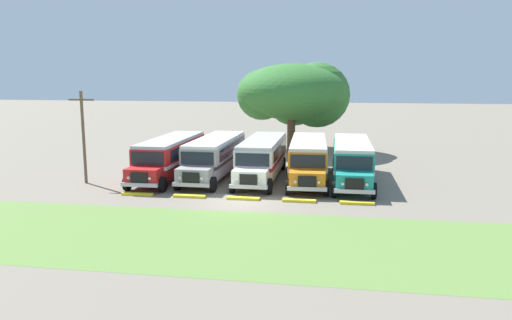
# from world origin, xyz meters

# --- Properties ---
(ground_plane) EXTENTS (220.00, 220.00, 0.00)m
(ground_plane) POSITION_xyz_m (0.00, 0.00, 0.00)
(ground_plane) COLOR slate
(foreground_grass_strip) EXTENTS (80.00, 8.96, 0.01)m
(foreground_grass_strip) POSITION_xyz_m (0.00, -6.56, 0.00)
(foreground_grass_strip) COLOR olive
(foreground_grass_strip) RESTS_ON ground_plane
(parked_bus_slot_0) EXTENTS (2.74, 10.85, 2.82)m
(parked_bus_slot_0) POSITION_xyz_m (-6.63, 6.53, 1.58)
(parked_bus_slot_0) COLOR red
(parked_bus_slot_0) RESTS_ON ground_plane
(parked_bus_slot_1) EXTENTS (2.86, 10.86, 2.82)m
(parked_bus_slot_1) POSITION_xyz_m (-3.37, 7.07, 1.58)
(parked_bus_slot_1) COLOR #9E9993
(parked_bus_slot_1) RESTS_ON ground_plane
(parked_bus_slot_2) EXTENTS (2.69, 10.84, 2.82)m
(parked_bus_slot_2) POSITION_xyz_m (0.18, 7.11, 1.58)
(parked_bus_slot_2) COLOR silver
(parked_bus_slot_2) RESTS_ON ground_plane
(parked_bus_slot_3) EXTENTS (3.09, 10.89, 2.82)m
(parked_bus_slot_3) POSITION_xyz_m (3.52, 7.13, 1.58)
(parked_bus_slot_3) COLOR orange
(parked_bus_slot_3) RESTS_ON ground_plane
(parked_bus_slot_4) EXTENTS (2.69, 10.84, 2.82)m
(parked_bus_slot_4) POSITION_xyz_m (6.58, 6.93, 1.58)
(parked_bus_slot_4) COLOR teal
(parked_bus_slot_4) RESTS_ON ground_plane
(curb_wheelstop_0) EXTENTS (2.00, 0.36, 0.15)m
(curb_wheelstop_0) POSITION_xyz_m (-6.72, 0.56, 0.07)
(curb_wheelstop_0) COLOR yellow
(curb_wheelstop_0) RESTS_ON ground_plane
(curb_wheelstop_1) EXTENTS (2.00, 0.36, 0.15)m
(curb_wheelstop_1) POSITION_xyz_m (-3.36, 0.56, 0.07)
(curb_wheelstop_1) COLOR yellow
(curb_wheelstop_1) RESTS_ON ground_plane
(curb_wheelstop_2) EXTENTS (2.00, 0.36, 0.15)m
(curb_wheelstop_2) POSITION_xyz_m (0.00, 0.56, 0.07)
(curb_wheelstop_2) COLOR yellow
(curb_wheelstop_2) RESTS_ON ground_plane
(curb_wheelstop_3) EXTENTS (2.00, 0.36, 0.15)m
(curb_wheelstop_3) POSITION_xyz_m (3.36, 0.56, 0.07)
(curb_wheelstop_3) COLOR yellow
(curb_wheelstop_3) RESTS_ON ground_plane
(curb_wheelstop_4) EXTENTS (2.00, 0.36, 0.15)m
(curb_wheelstop_4) POSITION_xyz_m (6.72, 0.56, 0.07)
(curb_wheelstop_4) COLOR yellow
(curb_wheelstop_4) RESTS_ON ground_plane
(broad_shade_tree) EXTENTS (10.94, 10.96, 8.69)m
(broad_shade_tree) POSITION_xyz_m (1.37, 20.75, 5.61)
(broad_shade_tree) COLOR brown
(broad_shade_tree) RESTS_ON ground_plane
(utility_pole) EXTENTS (1.80, 0.20, 6.36)m
(utility_pole) POSITION_xyz_m (-11.64, 3.33, 3.42)
(utility_pole) COLOR brown
(utility_pole) RESTS_ON ground_plane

